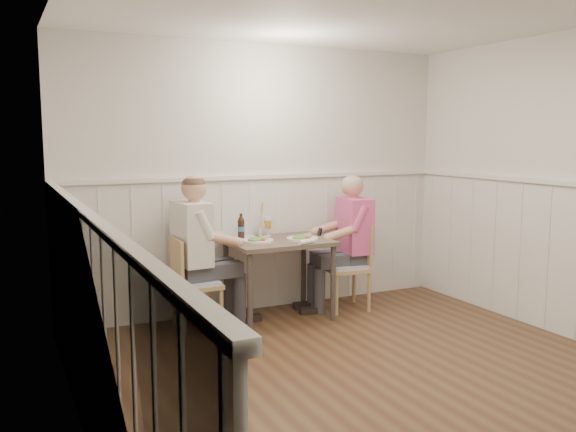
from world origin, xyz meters
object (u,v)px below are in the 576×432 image
object	(u,v)px
grass_vase	(260,220)
chair_left	(191,280)
diner_cream	(197,263)
chair_right	(351,263)
beer_bottle	(241,227)
dining_table	(279,250)
man_in_pink	(350,252)

from	to	relation	value
grass_vase	chair_left	bearing A→B (deg)	-161.44
chair_left	diner_cream	xyz separation A→B (m)	(0.07, 0.06, 0.14)
chair_left	chair_right	bearing A→B (deg)	-1.20
diner_cream	beer_bottle	world-z (taller)	diner_cream
chair_right	beer_bottle	distance (m)	1.16
dining_table	man_in_pink	size ratio (longest dim) A/B	0.69
man_in_pink	grass_vase	size ratio (longest dim) A/B	3.79
man_in_pink	grass_vase	world-z (taller)	man_in_pink
dining_table	beer_bottle	xyz separation A→B (m)	(-0.29, 0.23, 0.21)
man_in_pink	beer_bottle	xyz separation A→B (m)	(-1.08, 0.22, 0.29)
dining_table	chair_left	bearing A→B (deg)	-179.88
chair_right	beer_bottle	world-z (taller)	beer_bottle
chair_left	diner_cream	bearing A→B (deg)	39.65
chair_right	man_in_pink	xyz separation A→B (m)	(0.02, 0.05, 0.11)
dining_table	chair_right	distance (m)	0.80
grass_vase	dining_table	bearing A→B (deg)	-73.23
man_in_pink	diner_cream	distance (m)	1.58
man_in_pink	grass_vase	distance (m)	0.97
diner_cream	beer_bottle	size ratio (longest dim) A/B	5.86
diner_cream	grass_vase	size ratio (longest dim) A/B	3.90
man_in_pink	beer_bottle	size ratio (longest dim) A/B	5.69
dining_table	man_in_pink	xyz separation A→B (m)	(0.79, 0.01, -0.08)
chair_right	diner_cream	distance (m)	1.56
grass_vase	diner_cream	bearing A→B (deg)	-164.12
grass_vase	man_in_pink	bearing A→B (deg)	-15.86
chair_left	grass_vase	xyz separation A→B (m)	(0.78, 0.26, 0.46)
chair_right	chair_left	bearing A→B (deg)	178.80
chair_left	man_in_pink	size ratio (longest dim) A/B	0.61
chair_left	grass_vase	size ratio (longest dim) A/B	2.32
man_in_pink	chair_left	bearing A→B (deg)	-179.53
chair_left	man_in_pink	distance (m)	1.65
diner_cream	man_in_pink	bearing A→B (deg)	-1.72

